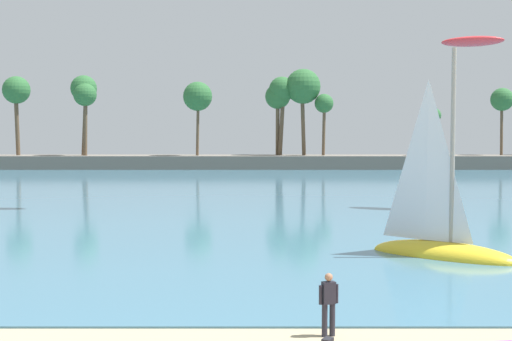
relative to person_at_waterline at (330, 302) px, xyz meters
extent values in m
cube|color=teal|center=(-1.14, 57.84, -0.86)|extent=(220.00, 114.30, 0.06)
cube|color=slate|center=(-1.14, 74.99, 0.01)|extent=(83.87, 6.00, 1.80)
cylinder|color=brown|center=(1.00, 76.28, 4.81)|extent=(0.51, 0.94, 7.82)
sphere|color=#2D6633|center=(1.00, 76.28, 8.71)|extent=(3.34, 3.34, 3.34)
cylinder|color=brown|center=(7.04, 74.85, 4.32)|extent=(0.49, 0.71, 6.85)
sphere|color=#2D6633|center=(7.04, 74.85, 7.74)|extent=(2.49, 2.49, 2.49)
cylinder|color=brown|center=(30.82, 75.97, 4.60)|extent=(0.43, 0.77, 7.41)
sphere|color=#2D6633|center=(30.82, 75.97, 8.30)|extent=(3.05, 3.05, 3.05)
cylinder|color=brown|center=(-33.48, 75.27, 5.21)|extent=(0.67, 0.70, 8.62)
sphere|color=#2D6633|center=(-33.48, 75.27, 9.51)|extent=(3.62, 3.62, 3.62)
cylinder|color=brown|center=(1.53, 75.91, 5.26)|extent=(1.01, 1.01, 8.73)
sphere|color=#2D6633|center=(1.53, 75.91, 9.61)|extent=(3.42, 3.42, 3.42)
cylinder|color=brown|center=(-9.52, 74.42, 4.77)|extent=(0.55, 0.50, 7.75)
sphere|color=#2D6633|center=(-9.52, 74.42, 8.64)|extent=(3.81, 3.81, 3.81)
cylinder|color=brown|center=(21.47, 74.84, 3.54)|extent=(0.68, 0.64, 5.30)
sphere|color=#2D6633|center=(21.47, 74.84, 6.18)|extent=(1.94, 1.94, 1.94)
cylinder|color=brown|center=(-24.57, 75.16, 5.31)|extent=(0.81, 0.51, 8.83)
sphere|color=#2D6633|center=(-24.57, 75.16, 9.72)|extent=(3.43, 3.43, 3.43)
cylinder|color=brown|center=(-24.16, 74.11, 4.88)|extent=(0.73, 0.75, 7.97)
sphere|color=#2D6633|center=(-24.16, 74.11, 8.85)|extent=(3.01, 3.01, 3.01)
cylinder|color=brown|center=(4.33, 75.52, 5.45)|extent=(0.81, 0.53, 9.11)
sphere|color=#2D6633|center=(4.33, 75.52, 10.00)|extent=(4.61, 4.61, 4.61)
cylinder|color=#23232D|center=(0.10, 0.04, -0.46)|extent=(0.15, 0.15, 0.86)
cylinder|color=#23232D|center=(-0.10, -0.04, -0.46)|extent=(0.15, 0.15, 0.86)
cube|color=#23232D|center=(0.00, 0.00, 0.26)|extent=(0.39, 0.30, 0.58)
sphere|color=#9E7051|center=(0.00, 0.00, 0.67)|extent=(0.21, 0.21, 0.21)
cylinder|color=#23232D|center=(0.22, 0.07, 0.22)|extent=(0.09, 0.09, 0.50)
cylinder|color=#23232D|center=(-0.22, -0.07, 0.22)|extent=(0.09, 0.09, 0.50)
ellipsoid|color=yellow|center=(5.95, 11.10, -0.83)|extent=(6.24, 5.45, 1.28)
cylinder|color=gray|center=(6.21, 10.90, 3.81)|extent=(0.19, 0.19, 8.01)
pyramid|color=silver|center=(5.35, 11.57, 3.21)|extent=(2.39, 1.92, 6.80)
ellipsoid|color=red|center=(12.31, 28.57, 10.20)|extent=(4.26, 2.97, 0.83)
camera|label=1|loc=(-1.89, -18.13, 4.54)|focal=49.58mm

